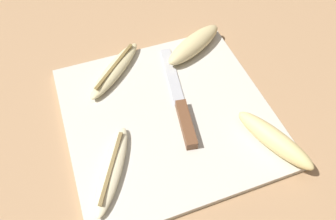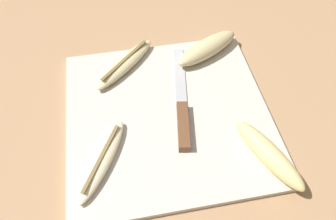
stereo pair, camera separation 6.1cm
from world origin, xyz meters
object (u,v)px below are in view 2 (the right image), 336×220
at_px(banana_bright_far, 102,160).
at_px(banana_golden_short, 269,154).
at_px(banana_soft_right, 125,64).
at_px(knife, 182,114).
at_px(banana_mellow_near, 207,48).

distance_m(banana_bright_far, banana_golden_short, 0.28).
bearing_deg(banana_soft_right, knife, -57.86).
height_order(banana_bright_far, banana_mellow_near, banana_mellow_near).
bearing_deg(banana_golden_short, banana_bright_far, 170.60).
height_order(banana_soft_right, banana_bright_far, banana_soft_right).
bearing_deg(banana_mellow_near, banana_golden_short, -82.41).
xyz_separation_m(banana_bright_far, banana_mellow_near, (0.24, 0.22, 0.01)).
distance_m(banana_bright_far, banana_mellow_near, 0.33).
distance_m(knife, banana_bright_far, 0.17).
relative_size(banana_soft_right, banana_bright_far, 0.92).
bearing_deg(knife, banana_bright_far, -146.04).
xyz_separation_m(knife, banana_bright_far, (-0.15, -0.07, 0.00)).
xyz_separation_m(knife, banana_mellow_near, (0.09, 0.15, 0.01)).
height_order(knife, banana_mellow_near, banana_mellow_near).
bearing_deg(banana_soft_right, banana_mellow_near, 2.37).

